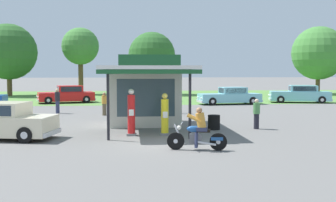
# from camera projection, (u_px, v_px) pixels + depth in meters

# --- Properties ---
(ground_plane) EXTENTS (300.00, 300.00, 0.00)m
(ground_plane) POSITION_uv_depth(u_px,v_px,m) (157.00, 143.00, 16.57)
(ground_plane) COLOR slate
(grass_verge_strip) EXTENTS (120.00, 24.00, 0.01)m
(grass_verge_strip) POSITION_uv_depth(u_px,v_px,m) (139.00, 96.00, 46.35)
(grass_verge_strip) COLOR #56843D
(grass_verge_strip) RESTS_ON ground
(service_station_kiosk) EXTENTS (4.35, 7.22, 3.57)m
(service_station_kiosk) POSITION_uv_depth(u_px,v_px,m) (145.00, 91.00, 21.78)
(service_station_kiosk) COLOR beige
(service_station_kiosk) RESTS_ON ground
(gas_pump_nearside) EXTENTS (0.44, 0.44, 2.10)m
(gas_pump_nearside) POSITION_uv_depth(u_px,v_px,m) (131.00, 114.00, 18.42)
(gas_pump_nearside) COLOR slate
(gas_pump_nearside) RESTS_ON ground
(gas_pump_offside) EXTENTS (0.44, 0.44, 1.90)m
(gas_pump_offside) POSITION_uv_depth(u_px,v_px,m) (165.00, 116.00, 18.57)
(gas_pump_offside) COLOR slate
(gas_pump_offside) RESTS_ON ground
(motorcycle_with_rider) EXTENTS (2.18, 0.78, 1.58)m
(motorcycle_with_rider) POSITION_uv_depth(u_px,v_px,m) (198.00, 132.00, 15.06)
(motorcycle_with_rider) COLOR black
(motorcycle_with_rider) RESTS_ON ground
(parked_car_back_row_centre_left) EXTENTS (5.34, 3.21, 1.55)m
(parked_car_back_row_centre_left) POSITION_uv_depth(u_px,v_px,m) (67.00, 95.00, 37.02)
(parked_car_back_row_centre_left) COLOR red
(parked_car_back_row_centre_left) RESTS_ON ground
(parked_car_back_row_far_right) EXTENTS (5.63, 2.95, 1.57)m
(parked_car_back_row_far_right) POSITION_uv_depth(u_px,v_px,m) (300.00, 95.00, 37.19)
(parked_car_back_row_far_right) COLOR #7AC6D1
(parked_car_back_row_far_right) RESTS_ON ground
(parked_car_second_row_spare) EXTENTS (4.98, 2.14, 1.44)m
(parked_car_second_row_spare) POSITION_uv_depth(u_px,v_px,m) (152.00, 94.00, 39.20)
(parked_car_second_row_spare) COLOR #2D844C
(parked_car_second_row_spare) RESTS_ON ground
(parked_car_back_row_right) EXTENTS (5.63, 2.34, 1.48)m
(parked_car_back_row_right) POSITION_uv_depth(u_px,v_px,m) (230.00, 96.00, 35.41)
(parked_car_back_row_right) COLOR #7AC6D1
(parked_car_back_row_right) RESTS_ON ground
(bystander_admiring_sedan) EXTENTS (0.34, 0.34, 1.68)m
(bystander_admiring_sedan) POSITION_uv_depth(u_px,v_px,m) (57.00, 100.00, 27.93)
(bystander_admiring_sedan) COLOR #2D3351
(bystander_admiring_sedan) RESTS_ON ground
(bystander_strolling_foreground) EXTENTS (0.34, 0.34, 1.51)m
(bystander_strolling_foreground) POSITION_uv_depth(u_px,v_px,m) (257.00, 113.00, 20.50)
(bystander_strolling_foreground) COLOR black
(bystander_strolling_foreground) RESTS_ON ground
(bystander_chatting_near_pumps) EXTENTS (0.34, 0.34, 1.71)m
(bystander_chatting_near_pumps) POSITION_uv_depth(u_px,v_px,m) (176.00, 100.00, 27.85)
(bystander_chatting_near_pumps) COLOR brown
(bystander_chatting_near_pumps) RESTS_ON ground
(bystander_leaning_by_kiosk) EXTENTS (0.34, 0.34, 1.50)m
(bystander_leaning_by_kiosk) POSITION_uv_depth(u_px,v_px,m) (104.00, 103.00, 26.67)
(bystander_leaning_by_kiosk) COLOR brown
(bystander_leaning_by_kiosk) RESTS_ON ground
(tree_oak_left) EXTENTS (4.50, 4.50, 8.10)m
(tree_oak_left) POSITION_uv_depth(u_px,v_px,m) (80.00, 47.00, 49.90)
(tree_oak_left) COLOR brown
(tree_oak_left) RESTS_ON ground
(tree_oak_centre) EXTENTS (5.65, 5.65, 7.51)m
(tree_oak_centre) POSITION_uv_depth(u_px,v_px,m) (152.00, 56.00, 49.29)
(tree_oak_centre) COLOR brown
(tree_oak_centre) RESTS_ON ground
(tree_oak_distant_spare) EXTENTS (6.48, 6.48, 8.25)m
(tree_oak_distant_spare) POSITION_uv_depth(u_px,v_px,m) (319.00, 53.00, 49.98)
(tree_oak_distant_spare) COLOR brown
(tree_oak_distant_spare) RESTS_ON ground
(tree_oak_far_right) EXTENTS (6.36, 6.36, 8.21)m
(tree_oak_far_right) POSITION_uv_depth(u_px,v_px,m) (9.00, 52.00, 46.71)
(tree_oak_far_right) COLOR brown
(tree_oak_far_right) RESTS_ON ground
(spare_tire_stack) EXTENTS (0.60, 0.60, 0.72)m
(spare_tire_stack) POSITION_uv_depth(u_px,v_px,m) (214.00, 122.00, 20.31)
(spare_tire_stack) COLOR black
(spare_tire_stack) RESTS_ON ground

